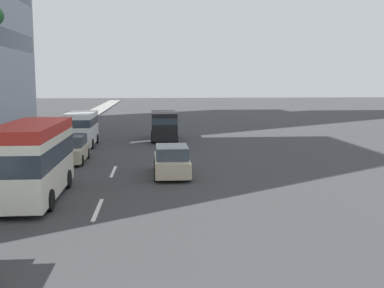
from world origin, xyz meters
name	(u,v)px	position (x,y,z in m)	size (l,w,h in m)	color
ground_plane	(124,147)	(31.50, 0.00, 0.00)	(198.00, 198.00, 0.00)	#38383A
sidewalk_right	(34,147)	(31.50, 6.58, 0.07)	(162.00, 2.58, 0.15)	gray
lane_stripe_mid	(98,209)	(13.80, 0.00, 0.01)	(3.20, 0.16, 0.01)	silver
lane_stripe_far	(113,171)	(21.57, 0.00, 0.01)	(3.20, 0.16, 0.01)	silver
minibus_lead	(33,158)	(15.75, 2.84, 1.74)	(6.89, 2.35, 3.18)	silver
van_second	(164,124)	(35.10, -3.12, 1.35)	(5.00, 2.15, 2.35)	black
car_third	(172,161)	(20.26, -3.13, 0.75)	(4.43, 1.84, 1.58)	beige
van_fourth	(82,127)	(32.07, 3.16, 1.45)	(5.24, 2.08, 2.55)	white
car_sixth	(71,149)	(25.00, 2.82, 0.76)	(4.37, 1.87, 1.61)	beige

